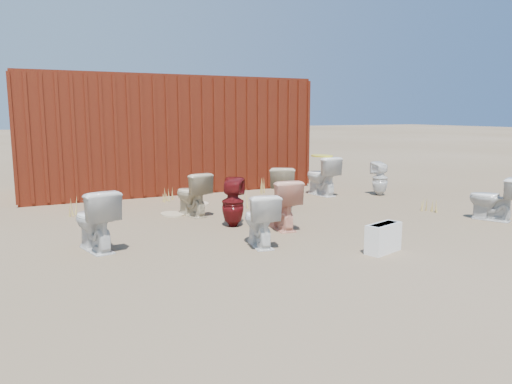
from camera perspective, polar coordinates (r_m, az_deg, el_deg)
name	(u,v)px	position (r m, az deg, el deg)	size (l,w,h in m)	color
ground	(276,240)	(6.60, 2.33, -5.45)	(100.00, 100.00, 0.00)	brown
shipping_container	(163,134)	(11.24, -10.57, 6.58)	(6.00, 2.40, 2.40)	#54110E
toilet_front_a	(95,220)	(6.31, -17.95, -3.07)	(0.42, 0.74, 0.75)	silver
toilet_front_pink	(281,204)	(7.14, 2.87, -1.38)	(0.40, 0.71, 0.72)	#FCAE91
toilet_front_c	(260,219)	(6.22, 0.41, -3.16)	(0.38, 0.66, 0.67)	white
toilet_front_maroon	(233,202)	(7.29, -2.65, -1.20)	(0.32, 0.33, 0.71)	#5D1011
toilet_front_e	(492,199)	(8.53, 25.37, -0.68)	(0.38, 0.67, 0.68)	silver
toilet_back_beige_left	(192,194)	(8.11, -7.36, -0.24)	(0.40, 0.69, 0.71)	#C9B893
toilet_back_beige_right	(283,188)	(8.55, 3.12, 0.45)	(0.42, 0.74, 0.75)	#BCAD8A
toilet_back_yellowlid	(321,176)	(10.15, 7.49, 1.84)	(0.44, 0.77, 0.79)	white
toilet_back_e	(380,179)	(10.37, 13.98, 1.50)	(0.31, 0.31, 0.68)	white
yellow_lid	(322,156)	(10.11, 7.54, 4.12)	(0.40, 0.50, 0.03)	gold
loose_tank	(383,238)	(6.16, 14.34, -5.11)	(0.50, 0.20, 0.35)	white
loose_lid_near	(198,204)	(9.16, -6.62, -1.34)	(0.38, 0.49, 0.02)	beige
loose_lid_far	(172,214)	(8.28, -9.53, -2.51)	(0.36, 0.47, 0.02)	#C1B18C
weed_clump_a	(80,208)	(8.52, -19.46, -1.73)	(0.36, 0.36, 0.27)	#AC9345
weed_clump_b	(240,199)	(8.74, -1.84, -0.80)	(0.32, 0.32, 0.32)	#AC9345
weed_clump_c	(285,187)	(10.20, 3.29, 0.58)	(0.36, 0.36, 0.31)	#AC9345
weed_clump_d	(169,195)	(9.57, -9.86, -0.34)	(0.30, 0.30, 0.23)	#AC9345
weed_clump_e	(264,186)	(10.36, 0.98, 0.72)	(0.34, 0.34, 0.30)	#AC9345
weed_clump_f	(428,205)	(8.91, 19.10, -1.42)	(0.28, 0.28, 0.22)	#AC9345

